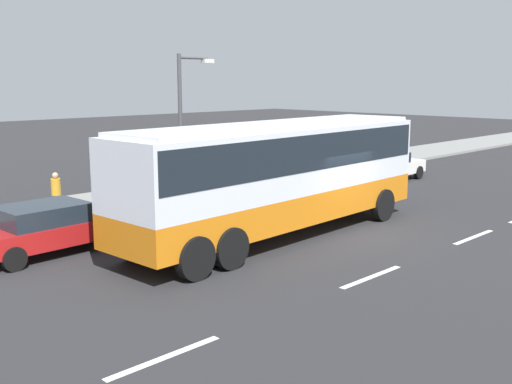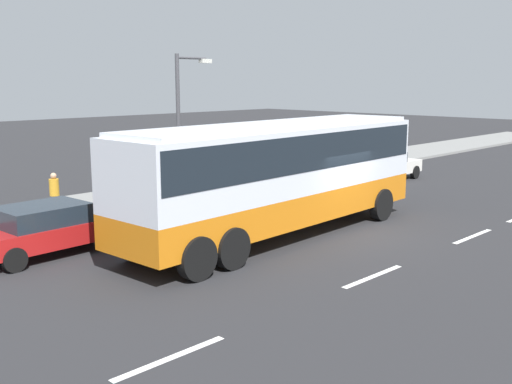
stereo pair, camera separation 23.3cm
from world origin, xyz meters
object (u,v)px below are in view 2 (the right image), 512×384
object	(u,v)px
car_white_minivan	(381,166)
street_lamp	(182,114)
car_red_compact	(46,228)
pedestrian_near_curb	(54,192)
coach_bus	(278,167)

from	to	relation	value
car_white_minivan	street_lamp	world-z (taller)	street_lamp
car_red_compact	car_white_minivan	bearing A→B (deg)	-1.58
pedestrian_near_curb	street_lamp	size ratio (longest dim) A/B	0.28
car_white_minivan	street_lamp	size ratio (longest dim) A/B	0.84
car_red_compact	car_white_minivan	size ratio (longest dim) A/B	0.90
coach_bus	street_lamp	world-z (taller)	street_lamp
car_red_compact	street_lamp	size ratio (longest dim) A/B	0.75
pedestrian_near_curb	street_lamp	distance (m)	5.90
car_white_minivan	street_lamp	xyz separation A→B (m)	(-9.70, 2.89, 2.71)
car_red_compact	car_white_minivan	distance (m)	17.13
coach_bus	car_red_compact	xyz separation A→B (m)	(-5.92, 3.28, -1.42)
pedestrian_near_curb	car_white_minivan	bearing A→B (deg)	18.46
coach_bus	car_white_minivan	bearing A→B (deg)	14.96
street_lamp	pedestrian_near_curb	bearing A→B (deg)	177.20
car_red_compact	coach_bus	bearing A→B (deg)	-31.55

